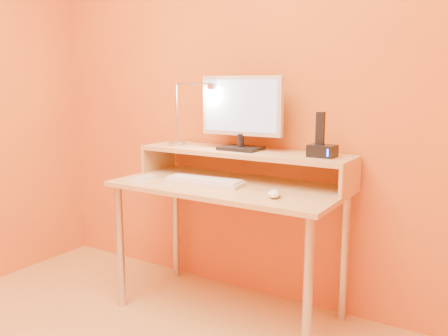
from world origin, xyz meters
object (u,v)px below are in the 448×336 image
Objects in this scene: remote_control at (143,179)px; phone_dock at (322,151)px; keyboard at (204,182)px; mouse at (274,194)px; lamp_base at (177,143)px; monitor_panel at (242,106)px.

phone_dock is at bearing 14.77° from remote_control.
remote_control is at bearing -167.80° from keyboard.
phone_dock reaches higher than mouse.
monitor_panel is at bearing 5.57° from lamp_base.
keyboard is 2.32× the size of remote_control.
mouse is (0.43, -0.07, 0.01)m from keyboard.
keyboard is at bearing -113.80° from monitor_panel.
monitor_panel reaches higher than keyboard.
lamp_base is 0.24× the size of keyboard.
keyboard is at bearing -156.15° from phone_dock.
lamp_base is 0.41m from keyboard.
monitor_panel is at bearing 64.02° from keyboard.
lamp_base is at bearing 144.19° from keyboard.
monitor_panel is 2.59× the size of remote_control.
monitor_panel reaches higher than remote_control.
remote_control is at bearing -91.82° from lamp_base.
mouse is at bearing -19.03° from lamp_base.
keyboard is (0.32, -0.19, -0.16)m from lamp_base.
keyboard is 0.44m from mouse.
lamp_base reaches higher than mouse.
monitor_panel is at bearing 33.11° from remote_control.
monitor_panel is 1.12× the size of keyboard.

